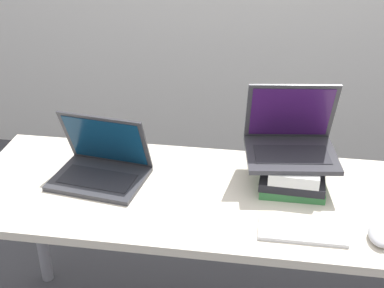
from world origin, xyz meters
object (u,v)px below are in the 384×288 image
at_px(laptop_left, 101,166).
at_px(book_stack, 293,171).
at_px(mouse, 380,235).
at_px(laptop_on_books, 291,140).
at_px(wireless_keyboard, 302,231).

bearing_deg(laptop_left, book_stack, 5.50).
relative_size(laptop_left, mouse, 3.16).
relative_size(laptop_on_books, wireless_keyboard, 1.26).
xyz_separation_m(book_stack, mouse, (0.25, -0.28, -0.03)).
bearing_deg(mouse, book_stack, 131.94).
distance_m(wireless_keyboard, mouse, 0.22).
relative_size(laptop_left, book_stack, 1.27).
relative_size(book_stack, laptop_on_books, 0.81).
bearing_deg(laptop_on_books, wireless_keyboard, -82.13).
height_order(laptop_on_books, mouse, laptop_on_books).
xyz_separation_m(wireless_keyboard, mouse, (0.22, -0.00, 0.01)).
distance_m(laptop_left, laptop_on_books, 0.65).
height_order(laptop_left, wireless_keyboard, laptop_left).
relative_size(laptop_left, wireless_keyboard, 1.29).
relative_size(book_stack, mouse, 2.49).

